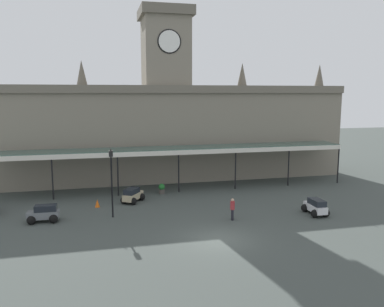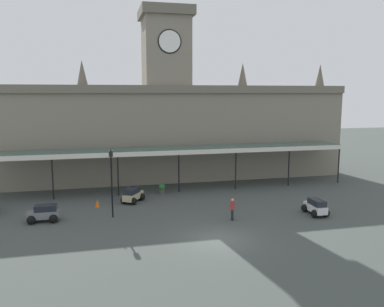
{
  "view_description": "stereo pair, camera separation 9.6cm",
  "coord_description": "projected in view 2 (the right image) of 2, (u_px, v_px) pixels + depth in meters",
  "views": [
    {
      "loc": [
        -7.17,
        -23.2,
        9.47
      ],
      "look_at": [
        0.0,
        7.19,
        4.61
      ],
      "focal_mm": 36.5,
      "sensor_mm": 36.0,
      "label": 1
    },
    {
      "loc": [
        -7.08,
        -23.22,
        9.47
      ],
      "look_at": [
        0.0,
        7.19,
        4.61
      ],
      "focal_mm": 36.5,
      "sensor_mm": 36.0,
      "label": 2
    }
  ],
  "objects": [
    {
      "name": "entrance_canopy",
      "position": [
        176.0,
        149.0,
        38.25
      ],
      "size": [
        34.59,
        3.26,
        4.16
      ],
      "color": "#38564C",
      "rests_on": "ground"
    },
    {
      "name": "car_beige_estate",
      "position": [
        133.0,
        196.0,
        34.12
      ],
      "size": [
        2.25,
        2.43,
        1.27
      ],
      "color": "tan",
      "rests_on": "ground"
    },
    {
      "name": "pedestrian_near_entrance",
      "position": [
        232.0,
        208.0,
        29.25
      ],
      "size": [
        0.34,
        0.39,
        1.67
      ],
      "color": "black",
      "rests_on": "ground"
    },
    {
      "name": "station_building",
      "position": [
        167.0,
        126.0,
        43.45
      ],
      "size": [
        39.37,
        6.92,
        18.38
      ],
      "color": "gray",
      "rests_on": "ground"
    },
    {
      "name": "planter_by_canopy",
      "position": [
        162.0,
        189.0,
        37.01
      ],
      "size": [
        0.6,
        0.6,
        0.96
      ],
      "color": "#47423D",
      "rests_on": "ground"
    },
    {
      "name": "traffic_cone",
      "position": [
        97.0,
        203.0,
        32.66
      ],
      "size": [
        0.4,
        0.4,
        0.68
      ],
      "primitive_type": "cone",
      "color": "orange",
      "rests_on": "ground"
    },
    {
      "name": "ground_plane",
      "position": [
        217.0,
        240.0,
        25.39
      ],
      "size": [
        140.0,
        140.0,
        0.0
      ],
      "primitive_type": "plane",
      "color": "#3F4642"
    },
    {
      "name": "car_grey_estate",
      "position": [
        44.0,
        214.0,
        28.93
      ],
      "size": [
        2.27,
        1.57,
        1.27
      ],
      "color": "slate",
      "rests_on": "ground"
    },
    {
      "name": "victorian_lamppost",
      "position": [
        111.0,
        176.0,
        29.55
      ],
      "size": [
        0.3,
        0.3,
        5.31
      ],
      "color": "black",
      "rests_on": "ground"
    },
    {
      "name": "car_white_estate",
      "position": [
        316.0,
        208.0,
        30.6
      ],
      "size": [
        1.57,
        2.27,
        1.27
      ],
      "color": "silver",
      "rests_on": "ground"
    }
  ]
}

